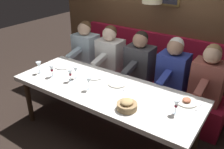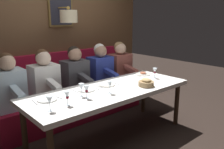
{
  "view_description": "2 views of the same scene",
  "coord_description": "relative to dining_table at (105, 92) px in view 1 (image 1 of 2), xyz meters",
  "views": [
    {
      "loc": [
        -2.07,
        -1.52,
        2.2
      ],
      "look_at": [
        0.05,
        -0.07,
        0.92
      ],
      "focal_mm": 38.4,
      "sensor_mm": 36.0,
      "label": 1
    },
    {
      "loc": [
        -2.36,
        2.03,
        1.71
      ],
      "look_at": [
        0.05,
        -0.07,
        0.92
      ],
      "focal_mm": 38.2,
      "sensor_mm": 36.0,
      "label": 2
    }
  ],
  "objects": [
    {
      "name": "diner_middle",
      "position": [
        0.88,
        0.0,
        0.14
      ],
      "size": [
        0.6,
        0.4,
        0.79
      ],
      "color": "#3D3D42",
      "rests_on": "banquette_bench"
    },
    {
      "name": "back_wall_panel",
      "position": [
        1.46,
        -0.0,
        0.69
      ],
      "size": [
        0.59,
        3.78,
        2.9
      ],
      "color": "brown",
      "rests_on": "ground_plane"
    },
    {
      "name": "diner_nearest",
      "position": [
        0.88,
        -1.0,
        0.14
      ],
      "size": [
        0.6,
        0.4,
        0.79
      ],
      "color": "#934C42",
      "rests_on": "banquette_bench"
    },
    {
      "name": "diner_far",
      "position": [
        0.88,
        0.54,
        0.14
      ],
      "size": [
        0.6,
        0.4,
        0.79
      ],
      "color": "white",
      "rests_on": "banquette_bench"
    },
    {
      "name": "place_setting_2",
      "position": [
        0.17,
        0.28,
        0.07
      ],
      "size": [
        0.24,
        0.31,
        0.01
      ],
      "color": "white",
      "rests_on": "dining_table"
    },
    {
      "name": "diner_near",
      "position": [
        0.88,
        -0.52,
        0.14
      ],
      "size": [
        0.6,
        0.4,
        0.79
      ],
      "color": "#283893",
      "rests_on": "banquette_bench"
    },
    {
      "name": "ground_plane",
      "position": [
        0.0,
        0.0,
        -0.68
      ],
      "size": [
        12.0,
        12.0,
        0.0
      ],
      "primitive_type": "plane",
      "color": "black"
    },
    {
      "name": "place_setting_3",
      "position": [
        0.16,
        0.86,
        0.07
      ],
      "size": [
        0.24,
        0.32,
        0.01
      ],
      "color": "silver",
      "rests_on": "dining_table"
    },
    {
      "name": "wine_glass_3",
      "position": [
        -0.17,
        0.98,
        0.18
      ],
      "size": [
        0.07,
        0.07,
        0.16
      ],
      "color": "silver",
      "rests_on": "dining_table"
    },
    {
      "name": "diner_farthest",
      "position": [
        0.88,
        1.05,
        0.14
      ],
      "size": [
        0.6,
        0.4,
        0.79
      ],
      "color": "silver",
      "rests_on": "banquette_bench"
    },
    {
      "name": "banquette_bench",
      "position": [
        0.89,
        0.0,
        -0.45
      ],
      "size": [
        0.52,
        2.58,
        0.45
      ],
      "primitive_type": "cube",
      "color": "maroon",
      "rests_on": "ground_plane"
    },
    {
      "name": "wine_glass_1",
      "position": [
        -0.11,
        0.47,
        0.18
      ],
      "size": [
        0.07,
        0.07,
        0.16
      ],
      "color": "silver",
      "rests_on": "dining_table"
    },
    {
      "name": "wine_glass_2",
      "position": [
        -0.14,
        0.13,
        0.18
      ],
      "size": [
        0.07,
        0.07,
        0.16
      ],
      "color": "silver",
      "rests_on": "dining_table"
    },
    {
      "name": "wine_glass_5",
      "position": [
        0.0,
        0.47,
        0.18
      ],
      "size": [
        0.07,
        0.07,
        0.16
      ],
      "color": "silver",
      "rests_on": "dining_table"
    },
    {
      "name": "place_setting_0",
      "position": [
        0.24,
        -0.94,
        0.08
      ],
      "size": [
        0.24,
        0.31,
        0.05
      ],
      "color": "silver",
      "rests_on": "dining_table"
    },
    {
      "name": "wine_glass_4",
      "position": [
        -0.15,
        0.76,
        0.18
      ],
      "size": [
        0.07,
        0.07,
        0.16
      ],
      "color": "silver",
      "rests_on": "dining_table"
    },
    {
      "name": "wine_glass_0",
      "position": [
        -0.03,
        -0.91,
        0.18
      ],
      "size": [
        0.07,
        0.07,
        0.16
      ],
      "color": "silver",
      "rests_on": "dining_table"
    },
    {
      "name": "place_setting_1",
      "position": [
        0.16,
        -0.07,
        0.07
      ],
      "size": [
        0.24,
        0.33,
        0.01
      ],
      "color": "silver",
      "rests_on": "dining_table"
    },
    {
      "name": "bread_bowl",
      "position": [
        -0.24,
        -0.46,
        0.11
      ],
      "size": [
        0.22,
        0.22,
        0.12
      ],
      "color": "#9E7F56",
      "rests_on": "dining_table"
    },
    {
      "name": "dining_table",
      "position": [
        0.0,
        0.0,
        0.0
      ],
      "size": [
        0.9,
        2.38,
        0.74
      ],
      "color": "white",
      "rests_on": "ground_plane"
    }
  ]
}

